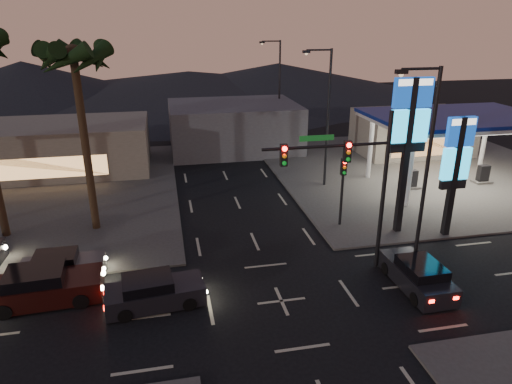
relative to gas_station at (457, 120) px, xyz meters
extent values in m
plane|color=black|center=(-16.00, -12.00, -5.08)|extent=(140.00, 140.00, 0.00)
cube|color=#47443F|center=(0.00, 4.00, -5.02)|extent=(24.00, 24.00, 0.12)
cube|color=#47443F|center=(-32.00, 4.00, -5.02)|extent=(24.00, 24.00, 0.12)
cylinder|color=silver|center=(-5.00, -3.00, -2.58)|extent=(0.36, 0.36, 5.00)
cylinder|color=silver|center=(-5.00, 3.00, -2.58)|extent=(0.36, 0.36, 5.00)
cylinder|color=silver|center=(5.00, 3.00, -2.58)|extent=(0.36, 0.36, 5.00)
cube|color=silver|center=(0.00, 0.00, 0.12)|extent=(12.00, 8.00, 0.50)
cube|color=white|center=(0.00, 0.00, -0.18)|extent=(11.60, 7.60, 0.06)
cube|color=navy|center=(0.00, 0.00, 0.27)|extent=(12.20, 8.20, 0.25)
cube|color=black|center=(-3.00, 0.00, -4.28)|extent=(0.80, 0.50, 1.40)
cube|color=black|center=(3.00, 0.00, -4.28)|extent=(0.80, 0.50, 1.40)
cube|color=#726B5B|center=(2.00, 9.00, -3.08)|extent=(10.00, 6.00, 4.00)
cube|color=black|center=(-7.50, -6.50, -0.58)|extent=(0.35, 0.35, 9.00)
cube|color=#0D3996|center=(-7.50, -6.50, 3.12)|extent=(2.20, 0.30, 1.60)
cube|color=white|center=(-7.50, -6.50, 3.67)|extent=(1.98, 0.32, 0.35)
cube|color=#19B6F3|center=(-7.50, -6.50, 1.32)|extent=(2.20, 0.30, 1.80)
cube|color=black|center=(-7.50, -6.50, 0.12)|extent=(2.09, 0.28, 0.50)
cube|color=black|center=(-5.00, -7.50, -1.58)|extent=(0.35, 0.35, 7.00)
cube|color=#0D3996|center=(-5.00, -7.50, 1.12)|extent=(1.60, 0.30, 1.60)
cube|color=white|center=(-5.00, -7.50, 1.67)|extent=(1.44, 0.32, 0.35)
cube|color=#19B6F3|center=(-5.00, -7.50, -0.68)|extent=(1.60, 0.30, 1.80)
cube|color=black|center=(-5.00, -7.50, -1.88)|extent=(1.52, 0.28, 0.50)
cylinder|color=black|center=(-10.50, -10.00, -1.08)|extent=(0.20, 0.20, 8.00)
cylinder|color=black|center=(-13.50, -10.00, 1.42)|extent=(6.00, 0.14, 0.14)
cube|color=#0C3F14|center=(-14.00, -10.00, 1.82)|extent=(1.60, 0.05, 0.25)
cube|color=black|center=(-12.50, -10.00, 1.12)|extent=(0.32, 0.25, 1.00)
sphere|color=#FF0C07|center=(-12.50, -10.15, 1.45)|extent=(0.22, 0.22, 0.22)
sphere|color=orange|center=(-12.50, -10.15, 1.12)|extent=(0.20, 0.20, 0.20)
sphere|color=#0CB226|center=(-12.50, -10.15, 0.79)|extent=(0.20, 0.20, 0.20)
cube|color=black|center=(-15.50, -10.00, 1.12)|extent=(0.32, 0.25, 1.00)
sphere|color=#FF0C07|center=(-15.50, -10.15, 1.45)|extent=(0.22, 0.22, 0.22)
sphere|color=orange|center=(-15.50, -10.15, 1.12)|extent=(0.20, 0.20, 0.20)
sphere|color=#0CB226|center=(-15.50, -10.15, 0.79)|extent=(0.20, 0.20, 0.20)
cylinder|color=black|center=(-10.50, -5.00, -3.08)|extent=(0.16, 0.16, 4.00)
cube|color=black|center=(-10.50, -5.00, -1.28)|extent=(0.32, 0.25, 1.00)
sphere|color=#FF0C07|center=(-10.50, -5.15, -0.95)|extent=(0.22, 0.22, 0.22)
sphere|color=orange|center=(-10.50, -5.15, -1.28)|extent=(0.20, 0.20, 0.20)
sphere|color=#0CB226|center=(-10.50, -5.15, -1.61)|extent=(0.20, 0.20, 0.20)
cylinder|color=black|center=(-9.00, -11.00, -0.08)|extent=(0.18, 0.18, 10.00)
cylinder|color=black|center=(-9.90, -11.00, 4.82)|extent=(1.80, 0.12, 0.12)
cube|color=black|center=(-10.80, -11.00, 4.72)|extent=(0.50, 0.25, 0.18)
sphere|color=#FFCC8C|center=(-10.80, -11.00, 4.60)|extent=(0.20, 0.20, 0.20)
cylinder|color=black|center=(-9.00, 2.00, -0.08)|extent=(0.18, 0.18, 10.00)
cylinder|color=black|center=(-9.90, 2.00, 4.82)|extent=(1.80, 0.12, 0.12)
cube|color=black|center=(-10.80, 2.00, 4.72)|extent=(0.50, 0.25, 0.18)
sphere|color=#FFCC8C|center=(-10.80, 2.00, 4.60)|extent=(0.20, 0.20, 0.20)
cylinder|color=black|center=(-9.00, 16.00, -0.08)|extent=(0.18, 0.18, 10.00)
cylinder|color=black|center=(-9.90, 16.00, 4.82)|extent=(1.80, 0.12, 0.12)
cube|color=black|center=(-10.80, 16.00, 4.72)|extent=(0.50, 0.25, 0.18)
sphere|color=#FFCC8C|center=(-10.80, 16.00, 4.60)|extent=(0.20, 0.20, 0.20)
cylinder|color=black|center=(-25.00, -2.50, 0.02)|extent=(0.44, 0.44, 10.20)
sphere|color=black|center=(-25.00, -2.50, 5.12)|extent=(0.90, 0.90, 0.90)
cone|color=black|center=(-23.70, -2.50, 4.82)|extent=(0.90, 2.74, 1.91)
cone|color=black|center=(-24.08, -1.58, 4.82)|extent=(2.57, 2.57, 1.91)
cone|color=black|center=(-25.00, -1.20, 4.82)|extent=(2.74, 0.90, 1.91)
cone|color=black|center=(-25.92, -1.58, 4.82)|extent=(2.57, 2.57, 1.91)
cone|color=black|center=(-26.30, -2.50, 4.82)|extent=(0.90, 2.74, 1.91)
cone|color=black|center=(-25.92, -3.42, 4.82)|extent=(2.57, 2.57, 1.91)
cone|color=black|center=(-25.00, -3.80, 4.82)|extent=(2.74, 0.90, 1.91)
cone|color=black|center=(-24.08, -3.42, 4.82)|extent=(2.57, 2.57, 1.91)
cube|color=#726B5B|center=(-30.00, 10.00, -3.08)|extent=(16.00, 8.00, 4.00)
cube|color=#4C4C51|center=(-14.00, 14.00, -2.88)|extent=(12.00, 9.00, 4.40)
cone|color=black|center=(-41.00, 48.00, -2.08)|extent=(40.00, 40.00, 6.00)
cone|color=black|center=(-1.00, 48.00, -2.58)|extent=(50.00, 50.00, 5.00)
cone|color=black|center=(-16.00, 48.00, -3.08)|extent=(60.00, 60.00, 4.00)
cube|color=black|center=(-21.50, -11.16, -4.55)|extent=(4.40, 2.22, 0.87)
cube|color=black|center=(-21.79, -11.19, -3.97)|extent=(2.28, 1.85, 0.63)
cylinder|color=black|center=(-20.25, -10.20, -4.77)|extent=(0.64, 0.29, 0.62)
cylinder|color=black|center=(-20.07, -11.83, -4.77)|extent=(0.64, 0.29, 0.62)
cylinder|color=black|center=(-22.93, -10.49, -4.77)|extent=(0.64, 0.29, 0.62)
cylinder|color=black|center=(-22.75, -12.11, -4.77)|extent=(0.64, 0.29, 0.62)
sphere|color=#FFF2BF|center=(-19.45, -10.36, -4.48)|extent=(0.21, 0.21, 0.21)
sphere|color=#FFF2BF|center=(-19.33, -11.51, -4.48)|extent=(0.21, 0.21, 0.21)
cube|color=#FF140A|center=(-23.67, -10.81, -4.41)|extent=(0.10, 0.25, 0.13)
cube|color=#FF140A|center=(-23.55, -11.96, -4.41)|extent=(0.10, 0.25, 0.13)
cube|color=black|center=(-26.27, -9.87, -4.48)|extent=(4.94, 2.31, 0.99)
cube|color=black|center=(-26.60, -9.89, -3.82)|extent=(2.52, 2.00, 0.71)
cylinder|color=black|center=(-24.80, -8.85, -4.73)|extent=(0.72, 0.30, 0.70)
cylinder|color=black|center=(-24.69, -10.71, -4.73)|extent=(0.72, 0.30, 0.70)
cylinder|color=black|center=(-27.86, -9.03, -4.73)|extent=(0.72, 0.30, 0.70)
cylinder|color=black|center=(-27.75, -10.89, -4.73)|extent=(0.72, 0.30, 0.70)
sphere|color=#FFF2BF|center=(-23.90, -9.07, -4.40)|extent=(0.24, 0.24, 0.24)
sphere|color=#FFF2BF|center=(-23.83, -10.39, -4.40)|extent=(0.24, 0.24, 0.24)
cube|color=#565659|center=(-25.92, -7.90, -4.59)|extent=(3.93, 1.68, 0.80)
cube|color=black|center=(-26.18, -7.90, -4.06)|extent=(1.97, 1.53, 0.58)
cylinder|color=black|center=(-24.68, -7.13, -4.80)|extent=(0.57, 0.22, 0.57)
cylinder|color=black|center=(-24.67, -8.64, -4.80)|extent=(0.57, 0.22, 0.57)
cylinder|color=black|center=(-27.17, -7.15, -4.80)|extent=(0.57, 0.22, 0.57)
cylinder|color=black|center=(-27.16, -8.66, -4.80)|extent=(0.57, 0.22, 0.57)
sphere|color=#FFF2BF|center=(-23.96, -7.35, -4.53)|extent=(0.20, 0.20, 0.20)
sphere|color=#FFF2BF|center=(-23.95, -8.42, -4.53)|extent=(0.20, 0.20, 0.20)
cube|color=#FF140A|center=(-27.88, -7.38, -4.46)|extent=(0.07, 0.22, 0.12)
cube|color=#FF140A|center=(-27.87, -8.44, -4.46)|extent=(0.07, 0.22, 0.12)
sphere|color=#FFF2BF|center=(-29.20, -5.34, -4.39)|extent=(0.24, 0.24, 0.24)
cube|color=black|center=(-9.50, -12.13, -4.55)|extent=(1.84, 4.26, 0.87)
cube|color=black|center=(-9.50, -12.42, -3.97)|extent=(1.67, 2.14, 0.63)
cylinder|color=black|center=(-10.34, -10.80, -4.77)|extent=(0.24, 0.62, 0.62)
cylinder|color=black|center=(-8.70, -10.77, -4.77)|extent=(0.24, 0.62, 0.62)
cylinder|color=black|center=(-10.30, -13.49, -4.77)|extent=(0.24, 0.62, 0.62)
cylinder|color=black|center=(-8.66, -13.47, -4.77)|extent=(0.24, 0.62, 0.62)
cube|color=#FF140A|center=(-10.05, -14.26, -4.41)|extent=(0.24, 0.08, 0.13)
cube|color=#FF140A|center=(-8.89, -14.25, -4.41)|extent=(0.24, 0.08, 0.13)
camera|label=1|loc=(-20.63, -28.79, 6.73)|focal=32.00mm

